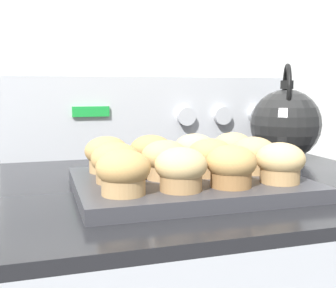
{
  "coord_description": "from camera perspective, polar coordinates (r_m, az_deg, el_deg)",
  "views": [
    {
      "loc": [
        -0.28,
        -0.39,
        1.07
      ],
      "look_at": [
        -0.08,
        0.27,
        0.98
      ],
      "focal_mm": 45.0,
      "sensor_mm": 36.0,
      "label": 1
    }
  ],
  "objects": [
    {
      "name": "muffin_r1_c2",
      "position": [
        0.71,
        5.77,
        -1.82
      ],
      "size": [
        0.08,
        0.08,
        0.06
      ],
      "color": "#A37A4C",
      "rests_on": "muffin_pan"
    },
    {
      "name": "muffin_r0_c0",
      "position": [
        0.58,
        -6.08,
        -3.83
      ],
      "size": [
        0.08,
        0.08,
        0.06
      ],
      "color": "tan",
      "rests_on": "muffin_pan"
    },
    {
      "name": "muffin_r1_c0",
      "position": [
        0.66,
        -7.14,
        -2.52
      ],
      "size": [
        0.08,
        0.08,
        0.06
      ],
      "color": "#A37A4C",
      "rests_on": "muffin_pan"
    },
    {
      "name": "tea_kettle",
      "position": [
        1.04,
        15.62,
        2.79
      ],
      "size": [
        0.17,
        0.2,
        0.23
      ],
      "color": "black",
      "rests_on": "stove_range"
    },
    {
      "name": "muffin_r2_c2",
      "position": [
        0.78,
        3.63,
        -0.91
      ],
      "size": [
        0.08,
        0.08,
        0.06
      ],
      "color": "tan",
      "rests_on": "muffin_pan"
    },
    {
      "name": "muffin_r2_c1",
      "position": [
        0.76,
        -2.3,
        -1.14
      ],
      "size": [
        0.08,
        0.08,
        0.06
      ],
      "color": "tan",
      "rests_on": "muffin_pan"
    },
    {
      "name": "muffin_r2_c0",
      "position": [
        0.75,
        -8.32,
        -1.39
      ],
      "size": [
        0.08,
        0.08,
        0.06
      ],
      "color": "tan",
      "rests_on": "muffin_pan"
    },
    {
      "name": "muffin_r0_c1",
      "position": [
        0.6,
        1.76,
        -3.42
      ],
      "size": [
        0.08,
        0.08,
        0.06
      ],
      "color": "#A37A4C",
      "rests_on": "muffin_pan"
    },
    {
      "name": "muffin_pan",
      "position": [
        0.7,
        2.68,
        -5.39
      ],
      "size": [
        0.37,
        0.29,
        0.02
      ],
      "color": "#38383D",
      "rests_on": "stove_range"
    },
    {
      "name": "muffin_r2_c3",
      "position": [
        0.81,
        8.77,
        -0.66
      ],
      "size": [
        0.08,
        0.08,
        0.06
      ],
      "color": "olive",
      "rests_on": "muffin_pan"
    },
    {
      "name": "muffin_r0_c3",
      "position": [
        0.68,
        14.96,
        -2.47
      ],
      "size": [
        0.08,
        0.08,
        0.06
      ],
      "color": "tan",
      "rests_on": "muffin_pan"
    },
    {
      "name": "muffin_r1_c1",
      "position": [
        0.68,
        -0.45,
        -2.12
      ],
      "size": [
        0.08,
        0.08,
        0.06
      ],
      "color": "tan",
      "rests_on": "muffin_pan"
    },
    {
      "name": "muffin_r1_c3",
      "position": [
        0.75,
        11.52,
        -1.47
      ],
      "size": [
        0.08,
        0.08,
        0.06
      ],
      "color": "tan",
      "rests_on": "muffin_pan"
    },
    {
      "name": "wall_back",
      "position": [
        1.13,
        -2.4,
        14.25
      ],
      "size": [
        8.0,
        0.05,
        2.4
      ],
      "color": "silver",
      "rests_on": "ground_plane"
    },
    {
      "name": "control_panel",
      "position": [
        1.07,
        -1.52,
        3.81
      ],
      "size": [
        0.74,
        0.07,
        0.2
      ],
      "color": "#B7BABF",
      "rests_on": "stove_range"
    },
    {
      "name": "muffin_r0_c2",
      "position": [
        0.63,
        8.56,
        -2.98
      ],
      "size": [
        0.08,
        0.08,
        0.06
      ],
      "color": "olive",
      "rests_on": "muffin_pan"
    }
  ]
}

